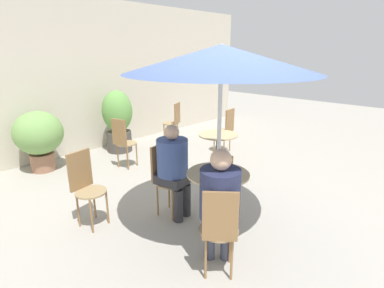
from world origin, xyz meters
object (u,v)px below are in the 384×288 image
at_px(seated_person_1, 220,201).
at_px(beer_glass_2, 211,170).
at_px(bistro_chair_4, 174,119).
at_px(beer_glass_1, 214,161).
at_px(cafe_table_far, 218,147).
at_px(bistro_chair_2, 123,139).
at_px(potted_plant_0, 39,136).
at_px(bistro_chair_3, 85,182).
at_px(bistro_chair_5, 226,127).
at_px(bistro_chair_0, 165,174).
at_px(seated_person_0, 174,164).
at_px(umbrella, 221,59).
at_px(cafe_table_near, 218,189).
at_px(bistro_chair_1, 220,226).
at_px(beer_glass_0, 230,164).
at_px(potted_plant_1, 118,119).

xyz_separation_m(seated_person_1, beer_glass_2, (0.33, 0.38, 0.09)).
height_order(bistro_chair_4, beer_glass_1, bistro_chair_4).
relative_size(cafe_table_far, bistro_chair_2, 0.80).
bearing_deg(potted_plant_0, bistro_chair_3, -97.18).
distance_m(bistro_chair_5, beer_glass_2, 2.97).
bearing_deg(bistro_chair_5, bistro_chair_4, -87.21).
height_order(seated_person_1, potted_plant_0, seated_person_1).
bearing_deg(bistro_chair_5, bistro_chair_0, 12.73).
relative_size(seated_person_1, beer_glass_1, 6.79).
relative_size(beer_glass_1, potted_plant_0, 0.17).
bearing_deg(beer_glass_2, bistro_chair_0, 90.27).
relative_size(seated_person_0, umbrella, 0.57).
height_order(seated_person_0, seated_person_1, seated_person_1).
relative_size(cafe_table_near, seated_person_1, 0.60).
xyz_separation_m(bistro_chair_1, potted_plant_0, (-0.11, 3.86, 0.09)).
distance_m(cafe_table_far, beer_glass_1, 1.51).
xyz_separation_m(seated_person_1, beer_glass_0, (0.58, 0.33, 0.10)).
height_order(cafe_table_near, umbrella, umbrella).
xyz_separation_m(bistro_chair_4, potted_plant_0, (-2.74, 0.42, 0.09)).
height_order(seated_person_0, beer_glass_0, seated_person_0).
xyz_separation_m(beer_glass_2, potted_plant_0, (-0.55, 3.38, -0.17)).
relative_size(cafe_table_far, umbrella, 0.35).
xyz_separation_m(seated_person_1, beer_glass_1, (0.53, 0.52, 0.10)).
bearing_deg(umbrella, bistro_chair_2, 81.61).
bearing_deg(bistro_chair_0, seated_person_0, -90.00).
bearing_deg(cafe_table_near, bistro_chair_0, 100.65).
bearing_deg(cafe_table_far, potted_plant_1, 100.01).
bearing_deg(bistro_chair_4, bistro_chair_0, 18.56).
bearing_deg(bistro_chair_5, cafe_table_near, 27.95).
xyz_separation_m(cafe_table_far, bistro_chair_2, (-0.89, 1.41, 0.03)).
distance_m(bistro_chair_3, beer_glass_2, 1.51).
bearing_deg(bistro_chair_3, potted_plant_1, 38.51).
distance_m(seated_person_0, potted_plant_1, 2.88).
height_order(cafe_table_near, bistro_chair_4, bistro_chair_4).
bearing_deg(beer_glass_2, seated_person_1, -130.67).
height_order(cafe_table_far, seated_person_0, seated_person_0).
height_order(bistro_chair_3, seated_person_1, seated_person_1).
bearing_deg(beer_glass_2, potted_plant_0, 99.21).
bearing_deg(beer_glass_1, cafe_table_far, 37.26).
xyz_separation_m(bistro_chair_0, potted_plant_0, (-0.55, 2.62, 0.09)).
bearing_deg(beer_glass_0, bistro_chair_5, 38.47).
relative_size(bistro_chair_3, seated_person_0, 0.76).
relative_size(cafe_table_far, beer_glass_1, 4.05).
xyz_separation_m(bistro_chair_2, potted_plant_0, (-1.04, 0.94, 0.09)).
xyz_separation_m(seated_person_0, beer_glass_1, (0.18, -0.48, 0.11)).
bearing_deg(beer_glass_0, bistro_chair_2, 84.47).
bearing_deg(bistro_chair_4, cafe_table_far, 40.64).
bearing_deg(beer_glass_0, beer_glass_2, 167.21).
distance_m(bistro_chair_2, bistro_chair_5, 2.09).
bearing_deg(cafe_table_far, beer_glass_1, -142.74).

